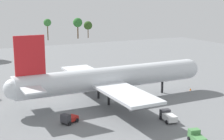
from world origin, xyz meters
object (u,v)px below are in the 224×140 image
Objects in this scene: catering_truck at (69,119)px; baggage_tug at (168,116)px; pushback_tractor at (129,74)px; safety_cone_nose at (190,89)px; cargo_airplane at (111,78)px; cargo_loader at (197,137)px.

baggage_tug is at bearing -23.05° from catering_truck.
pushback_tractor is 6.19× the size of safety_cone_nose.
cargo_airplane reaches higher than cargo_loader.
cargo_loader is 58.67m from pushback_tractor.
cargo_airplane is at bearing 102.63° from baggage_tug.
cargo_loader is 39.37m from safety_cone_nose.
cargo_loader reaches higher than pushback_tractor.
safety_cone_nose is (43.94, 9.64, -0.78)m from catering_truck.
cargo_airplane is at bearing 34.29° from catering_truck.
catering_truck is 1.01× the size of cargo_loader.
safety_cone_nose is at bearing 12.37° from catering_truck.
cargo_airplane is 21.84m from baggage_tug.
catering_truck is 6.00× the size of safety_cone_nose.
pushback_tractor is at bearing 50.96° from cargo_airplane.
baggage_tug is at bearing -77.37° from cargo_airplane.
cargo_loader is at bearing -85.14° from cargo_airplane.
baggage_tug is 29.27m from safety_cone_nose.
baggage_tug is 6.85× the size of safety_cone_nose.
catering_truck is (-16.88, -11.51, -5.39)m from cargo_airplane.
catering_truck reaches higher than cargo_loader.
pushback_tractor is at bearing 44.25° from catering_truck.
cargo_airplane reaches higher than pushback_tractor.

